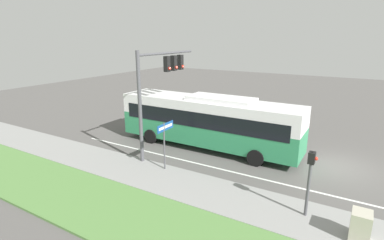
{
  "coord_description": "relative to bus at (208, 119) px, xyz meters",
  "views": [
    {
      "loc": [
        -16.9,
        -0.89,
        6.79
      ],
      "look_at": [
        -1.3,
        8.32,
        1.7
      ],
      "focal_mm": 28.0,
      "sensor_mm": 36.0,
      "label": 1
    }
  ],
  "objects": [
    {
      "name": "lane_divider_near",
      "position": [
        -2.52,
        -7.31,
        -1.83
      ],
      "size": [
        0.14,
        30.0,
        0.01
      ],
      "color": "silver",
      "rests_on": "ground_plane"
    },
    {
      "name": "utility_cabinet",
      "position": [
        -5.44,
        -8.65,
        -1.2
      ],
      "size": [
        0.71,
        0.62,
        1.04
      ],
      "color": "#B7B29E",
      "rests_on": "sidewalk"
    },
    {
      "name": "ground_plane",
      "position": [
        1.08,
        -7.31,
        -1.84
      ],
      "size": [
        80.0,
        80.0,
        0.0
      ],
      "primitive_type": "plane",
      "color": "#565451"
    },
    {
      "name": "sidewalk",
      "position": [
        -5.12,
        -7.31,
        -1.78
      ],
      "size": [
        2.8,
        80.0,
        0.12
      ],
      "color": "gray",
      "rests_on": "ground_plane"
    },
    {
      "name": "bus",
      "position": [
        0.0,
        0.0,
        0.0
      ],
      "size": [
        2.64,
        11.47,
        3.33
      ],
      "color": "#2D8956",
      "rests_on": "ground_plane"
    },
    {
      "name": "pedestrian_signal",
      "position": [
        -4.86,
        -6.82,
        0.04
      ],
      "size": [
        0.28,
        0.34,
        2.72
      ],
      "color": "#4C4C51",
      "rests_on": "ground_plane"
    },
    {
      "name": "street_sign",
      "position": [
        -4.12,
        0.31,
        0.0
      ],
      "size": [
        1.34,
        0.08,
        2.61
      ],
      "color": "#4C4C51",
      "rests_on": "ground_plane"
    },
    {
      "name": "signal_gantry",
      "position": [
        -2.13,
        1.99,
        2.61
      ],
      "size": [
        5.33,
        0.41,
        6.1
      ],
      "color": "#4C4C51",
      "rests_on": "ground_plane"
    }
  ]
}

